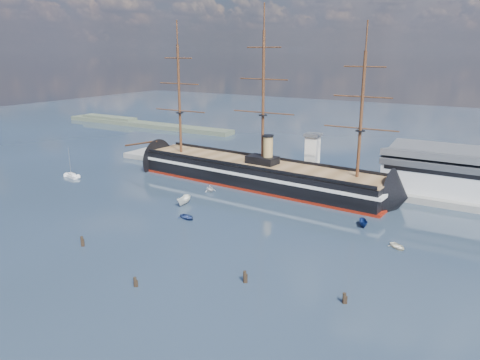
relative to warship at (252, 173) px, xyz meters
The scene contains 15 objects.
ground 24.13m from the warship, 57.22° to the right, with size 600.00×600.00×0.00m, color #232D38.
quay 28.21m from the warship, 34.97° to the left, with size 180.00×18.00×2.00m, color slate.
quay_tower 21.30m from the warship, 39.31° to the left, with size 5.00×5.00×15.00m.
shoreline 146.96m from the warship, 149.31° to the left, with size 120.00×10.00×4.00m.
warship is the anchor object (origin of this frame).
sailboat 65.10m from the warship, 156.60° to the right, with size 7.09×3.62×10.90m.
motorboat_a 30.22m from the warship, 102.15° to the right, with size 7.71×2.83×3.08m, color white.
motorboat_b 38.54m from the warship, 87.33° to the right, with size 3.27×1.31×1.53m, color navy.
motorboat_d 16.65m from the warship, 117.55° to the right, with size 6.52×2.83×2.39m, color silver.
motorboat_e 62.08m from the warship, 27.37° to the right, with size 2.84×1.14×1.33m, color beige.
motorboat_f 48.23m from the warship, 23.46° to the right, with size 5.75×2.11×2.30m, color navy.
piling_near_left 66.04m from the warship, 96.79° to the right, with size 0.64×0.64×3.12m, color black.
piling_near_mid 75.17m from the warship, 77.46° to the right, with size 0.64×0.64×2.65m, color black.
piling_near_right 69.58m from the warship, 61.23° to the right, with size 0.64×0.64×3.16m, color black.
piling_far_right 78.66m from the warship, 47.90° to the right, with size 0.64×0.64×2.76m, color black.
Camera 1 is at (63.00, -71.97, 43.89)m, focal length 35.00 mm.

